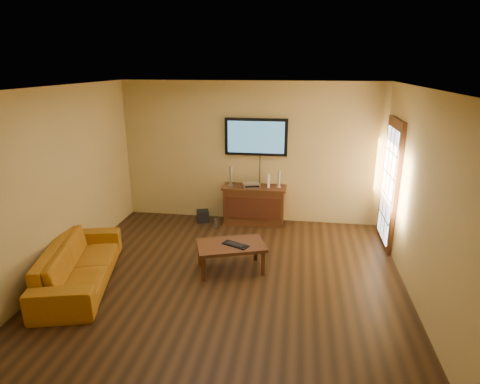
% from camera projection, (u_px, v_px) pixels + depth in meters
% --- Properties ---
extents(ground_plane, '(5.00, 5.00, 0.00)m').
position_uv_depth(ground_plane, '(228.00, 281.00, 5.78)').
color(ground_plane, black).
rests_on(ground_plane, ground).
extents(room_walls, '(5.00, 5.00, 5.00)m').
position_uv_depth(room_walls, '(234.00, 157.00, 5.85)').
color(room_walls, tan).
rests_on(room_walls, ground).
extents(french_door, '(0.07, 1.02, 2.22)m').
position_uv_depth(french_door, '(389.00, 185.00, 6.71)').
color(french_door, '#40200E').
rests_on(french_door, ground).
extents(media_console, '(1.21, 0.46, 0.75)m').
position_uv_depth(media_console, '(254.00, 205.00, 7.77)').
color(media_console, '#40200E').
rests_on(media_console, ground).
extents(television, '(1.19, 0.08, 0.70)m').
position_uv_depth(television, '(256.00, 137.00, 7.56)').
color(television, black).
rests_on(television, ground).
extents(coffee_table, '(1.14, 0.90, 0.43)m').
position_uv_depth(coffee_table, '(231.00, 248.00, 5.99)').
color(coffee_table, '#40200E').
rests_on(coffee_table, ground).
extents(sofa, '(1.10, 2.13, 0.80)m').
position_uv_depth(sofa, '(79.00, 257.00, 5.62)').
color(sofa, '#A56612').
rests_on(sofa, ground).
extents(speaker_left, '(0.10, 0.10, 0.38)m').
position_uv_depth(speaker_left, '(231.00, 177.00, 7.67)').
color(speaker_left, silver).
rests_on(speaker_left, media_console).
extents(speaker_right, '(0.09, 0.09, 0.34)m').
position_uv_depth(speaker_right, '(279.00, 179.00, 7.57)').
color(speaker_right, silver).
rests_on(speaker_right, media_console).
extents(av_receiver, '(0.37, 0.30, 0.07)m').
position_uv_depth(av_receiver, '(251.00, 185.00, 7.64)').
color(av_receiver, silver).
rests_on(av_receiver, media_console).
extents(game_console, '(0.07, 0.17, 0.23)m').
position_uv_depth(game_console, '(269.00, 181.00, 7.61)').
color(game_console, white).
rests_on(game_console, media_console).
extents(subwoofer, '(0.29, 0.29, 0.23)m').
position_uv_depth(subwoofer, '(203.00, 216.00, 7.93)').
color(subwoofer, black).
rests_on(subwoofer, ground).
extents(bottle, '(0.07, 0.07, 0.21)m').
position_uv_depth(bottle, '(216.00, 223.00, 7.62)').
color(bottle, white).
rests_on(bottle, ground).
extents(keyboard, '(0.42, 0.30, 0.02)m').
position_uv_depth(keyboard, '(235.00, 245.00, 5.92)').
color(keyboard, black).
rests_on(keyboard, coffee_table).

